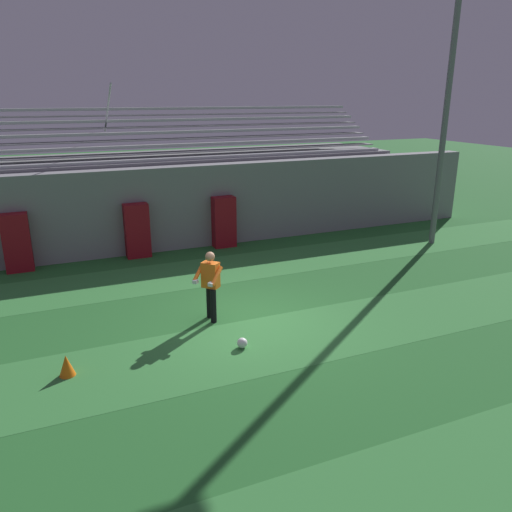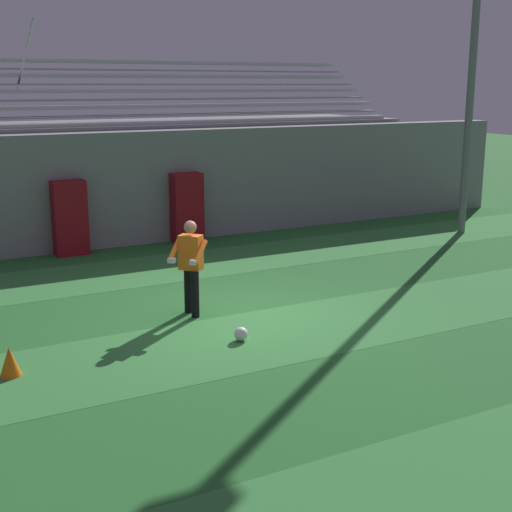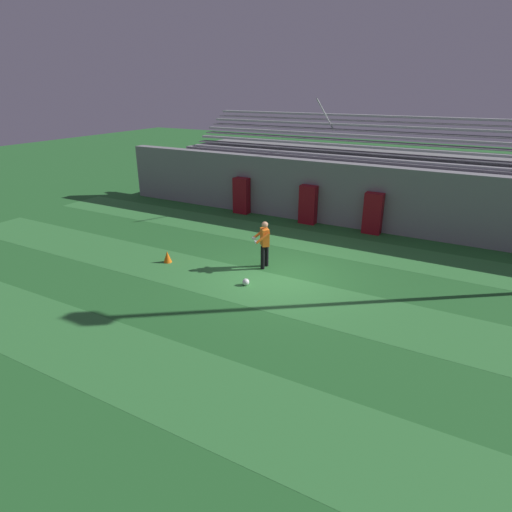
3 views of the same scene
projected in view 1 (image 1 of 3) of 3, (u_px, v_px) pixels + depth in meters
ground_plane at (250, 321)px, 11.67m from camera, size 80.00×80.00×0.00m
turf_stripe_near at (428, 505)px, 6.42m from camera, size 28.00×2.43×0.01m
turf_stripe_mid at (270, 342)px, 10.67m from camera, size 28.00×2.43×0.01m
turf_stripe_far at (203, 272)px, 14.92m from camera, size 28.00×2.43×0.01m
back_wall at (177, 208)px, 16.93m from camera, size 24.00×0.60×2.80m
padding_pillar_gate_left at (137, 231)px, 16.06m from camera, size 0.77×0.44×1.76m
padding_pillar_gate_right at (224, 222)px, 17.16m from camera, size 0.77×0.44×1.76m
padding_pillar_far_left at (17, 243)px, 14.74m from camera, size 0.77×0.44×1.76m
bleacher_stand at (161, 193)px, 18.95m from camera, size 18.00×4.05×5.43m
floodlight_pole at (451, 68)px, 16.08m from camera, size 0.90×0.36×9.53m
goalkeeper at (210, 282)px, 11.44m from camera, size 0.74×0.74×1.67m
soccer_ball at (242, 343)px, 10.39m from camera, size 0.22×0.22×0.22m
traffic_cone at (67, 365)px, 9.34m from camera, size 0.30×0.30×0.42m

